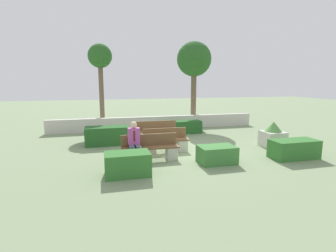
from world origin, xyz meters
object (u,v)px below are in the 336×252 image
object	(u,v)px
bench_right_side	(166,143)
person_seated_man	(134,140)
tree_leftmost	(100,60)
bench_front	(150,150)
planter_corner_left	(273,135)
bench_left_side	(157,133)
tree_center_left	(194,61)

from	to	relation	value
bench_right_side	person_seated_man	size ratio (longest dim) A/B	1.24
tree_leftmost	person_seated_man	bearing A→B (deg)	-82.67
person_seated_man	tree_leftmost	distance (m)	7.84
person_seated_man	tree_leftmost	xyz separation A→B (m)	(-0.92, 7.15, 3.08)
bench_right_side	bench_front	bearing A→B (deg)	-137.05
person_seated_man	planter_corner_left	size ratio (longest dim) A/B	1.31
bench_front	bench_left_side	xyz separation A→B (m)	(0.87, 2.89, -0.00)
bench_right_side	tree_center_left	distance (m)	7.40
bench_left_side	tree_leftmost	world-z (taller)	tree_leftmost
bench_left_side	bench_right_side	size ratio (longest dim) A/B	1.10
person_seated_man	tree_center_left	distance (m)	8.72
bench_right_side	person_seated_man	world-z (taller)	person_seated_man
tree_leftmost	tree_center_left	bearing A→B (deg)	-3.91
planter_corner_left	tree_leftmost	size ratio (longest dim) A/B	0.22
bench_left_side	planter_corner_left	bearing A→B (deg)	-32.36
bench_left_side	planter_corner_left	xyz separation A→B (m)	(4.33, -2.33, 0.14)
bench_front	person_seated_man	distance (m)	0.70
bench_front	planter_corner_left	xyz separation A→B (m)	(5.20, 0.57, 0.13)
bench_front	tree_center_left	xyz separation A→B (m)	(3.97, 6.64, 3.53)
bench_front	planter_corner_left	bearing A→B (deg)	6.21
tree_center_left	person_seated_man	bearing A→B (deg)	-123.64
planter_corner_left	bench_left_side	bearing A→B (deg)	151.75
bench_right_side	tree_leftmost	distance (m)	7.36
bench_front	bench_right_side	world-z (taller)	same
tree_center_left	bench_left_side	bearing A→B (deg)	-129.56
bench_right_side	tree_leftmost	size ratio (longest dim) A/B	0.36
bench_right_side	person_seated_man	xyz separation A→B (m)	(-1.35, -1.10, 0.43)
planter_corner_left	bench_right_side	bearing A→B (deg)	174.90
bench_front	bench_right_side	xyz separation A→B (m)	(0.80, 0.96, -0.01)
tree_leftmost	bench_front	bearing A→B (deg)	-78.18
bench_left_side	tree_leftmost	distance (m)	5.89
bench_right_side	tree_leftmost	bearing A→B (deg)	103.49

